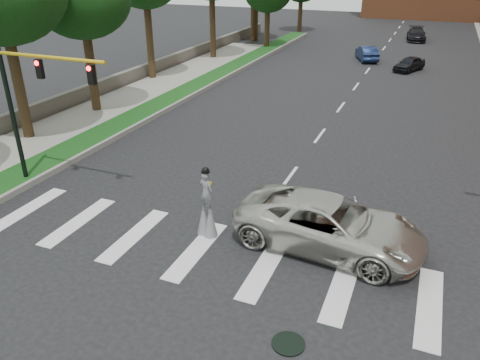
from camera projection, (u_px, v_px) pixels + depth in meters
ground_plane at (218, 275)px, 15.16m from camera, size 160.00×160.00×0.00m
grass_median at (191, 89)px, 35.69m from camera, size 2.00×60.00×0.25m
median_curb at (203, 90)px, 35.33m from camera, size 0.20×60.00×0.28m
sidewalk_left at (70, 124)px, 28.41m from camera, size 4.00×60.00×0.18m
stone_wall at (143, 72)px, 39.06m from camera, size 0.50×56.00×1.10m
manhole at (288, 344)px, 12.46m from camera, size 0.90×0.90×0.04m
traffic_signal at (30, 96)px, 19.19m from camera, size 5.30×0.23×6.20m
stilt_performer at (207, 210)px, 16.91m from camera, size 0.83×0.60×2.74m
suv_crossing at (330, 224)px, 16.26m from camera, size 6.82×3.59×1.83m
car_near at (409, 64)px, 41.45m from camera, size 2.85×3.96×1.25m
car_mid at (367, 53)px, 45.57m from camera, size 2.90×4.51×1.40m
car_far at (416, 34)px, 56.10m from camera, size 2.57×5.26×1.47m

